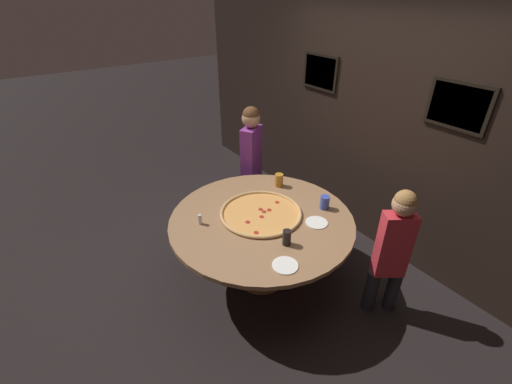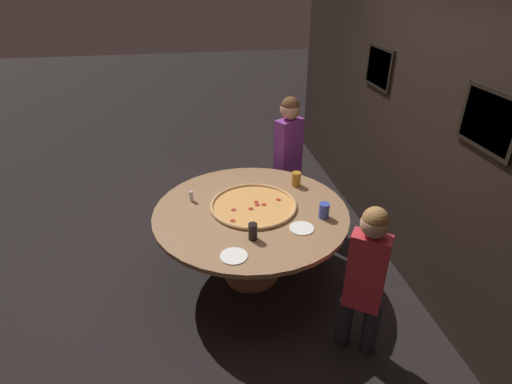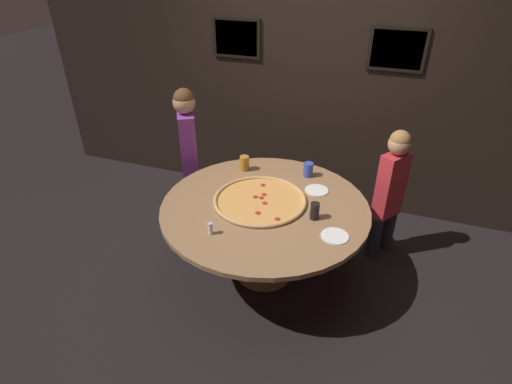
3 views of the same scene
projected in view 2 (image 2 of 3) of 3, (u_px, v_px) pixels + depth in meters
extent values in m
plane|color=black|center=(251.00, 275.00, 3.88)|extent=(24.00, 24.00, 0.00)
cube|color=black|center=(416.00, 140.00, 3.47)|extent=(6.40, 0.06, 2.60)
cube|color=black|center=(379.00, 68.00, 3.93)|extent=(0.52, 0.02, 0.40)
cube|color=slate|center=(378.00, 68.00, 3.93)|extent=(0.46, 0.01, 0.34)
cube|color=black|center=(489.00, 121.00, 2.55)|extent=(0.52, 0.02, 0.40)
cube|color=slate|center=(488.00, 121.00, 2.55)|extent=(0.46, 0.01, 0.34)
cylinder|color=#936B47|center=(251.00, 212.00, 3.53)|extent=(1.72, 1.72, 0.04)
cylinder|color=#936B47|center=(251.00, 246.00, 3.71)|extent=(0.16, 0.16, 0.70)
cylinder|color=#936B47|center=(251.00, 273.00, 3.87)|extent=(0.52, 0.52, 0.04)
cylinder|color=#E0994C|center=(253.00, 206.00, 3.57)|extent=(0.74, 0.74, 0.01)
torus|color=tan|center=(253.00, 205.00, 3.56)|extent=(0.78, 0.78, 0.03)
cylinder|color=#A8281E|center=(257.00, 205.00, 3.57)|extent=(0.04, 0.04, 0.00)
cylinder|color=#A8281E|center=(234.00, 210.00, 3.49)|extent=(0.04, 0.04, 0.00)
cylinder|color=#A8281E|center=(256.00, 202.00, 3.61)|extent=(0.04, 0.04, 0.00)
cylinder|color=#A8281E|center=(278.00, 200.00, 3.65)|extent=(0.04, 0.04, 0.00)
cylinder|color=#A8281E|center=(233.00, 221.00, 3.34)|extent=(0.04, 0.04, 0.00)
cylinder|color=#A8281E|center=(264.00, 205.00, 3.57)|extent=(0.04, 0.04, 0.00)
cylinder|color=#A8281E|center=(251.00, 209.00, 3.51)|extent=(0.04, 0.04, 0.00)
cylinder|color=black|center=(253.00, 231.00, 3.11)|extent=(0.07, 0.07, 0.14)
cylinder|color=#BC7A23|center=(296.00, 179.00, 3.88)|extent=(0.09, 0.09, 0.14)
cylinder|color=#384CB7|center=(324.00, 211.00, 3.38)|extent=(0.09, 0.09, 0.13)
cylinder|color=white|center=(234.00, 256.00, 2.95)|extent=(0.21, 0.21, 0.01)
cylinder|color=white|center=(302.00, 228.00, 3.27)|extent=(0.20, 0.20, 0.01)
cylinder|color=silver|center=(191.00, 197.00, 3.64)|extent=(0.04, 0.04, 0.08)
cylinder|color=#B7B7BC|center=(191.00, 192.00, 3.61)|extent=(0.04, 0.04, 0.01)
cylinder|color=#232328|center=(370.00, 330.00, 3.01)|extent=(0.16, 0.16, 0.44)
cylinder|color=#232328|center=(344.00, 321.00, 3.08)|extent=(0.16, 0.16, 0.44)
cube|color=red|center=(366.00, 272.00, 2.79)|extent=(0.27, 0.30, 0.62)
sphere|color=tan|center=(375.00, 224.00, 2.59)|extent=(0.19, 0.19, 0.19)
sphere|color=#9E703D|center=(376.00, 220.00, 2.57)|extent=(0.18, 0.18, 0.18)
cylinder|color=#232328|center=(279.00, 200.00, 4.65)|extent=(0.18, 0.18, 0.50)
cylinder|color=#232328|center=(293.00, 193.00, 4.78)|extent=(0.18, 0.18, 0.50)
cube|color=purple|center=(288.00, 150.00, 4.42)|extent=(0.29, 0.34, 0.70)
sphere|color=tan|center=(290.00, 110.00, 4.20)|extent=(0.22, 0.22, 0.22)
sphere|color=brown|center=(290.00, 106.00, 4.18)|extent=(0.20, 0.20, 0.20)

